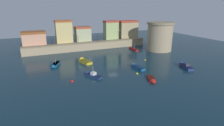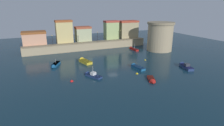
# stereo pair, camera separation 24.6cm
# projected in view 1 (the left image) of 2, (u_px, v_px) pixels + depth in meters

# --- Properties ---
(ground_plane) EXTENTS (128.04, 128.04, 0.00)m
(ground_plane) POSITION_uv_depth(u_px,v_px,m) (113.00, 67.00, 51.39)
(ground_plane) COLOR #112D3D
(quay_wall) EXTENTS (47.59, 2.83, 3.00)m
(quay_wall) POSITION_uv_depth(u_px,v_px,m) (89.00, 46.00, 70.66)
(quay_wall) COLOR tan
(quay_wall) RESTS_ON ground
(old_town_backdrop) EXTENTS (46.16, 5.56, 8.51)m
(old_town_backdrop) POSITION_uv_depth(u_px,v_px,m) (90.00, 32.00, 72.87)
(old_town_backdrop) COLOR tan
(old_town_backdrop) RESTS_ON ground
(fortress_tower) EXTENTS (9.95, 9.95, 10.61)m
(fortress_tower) POSITION_uv_depth(u_px,v_px,m) (160.00, 36.00, 68.64)
(fortress_tower) COLOR tan
(fortress_tower) RESTS_ON ground
(quay_lamp_0) EXTENTS (0.32, 0.32, 3.53)m
(quay_lamp_0) POSITION_uv_depth(u_px,v_px,m) (52.00, 38.00, 64.33)
(quay_lamp_0) COLOR black
(quay_lamp_0) RESTS_ON quay_wall
(quay_lamp_1) EXTENTS (0.32, 0.32, 3.07)m
(quay_lamp_1) POSITION_uv_depth(u_px,v_px,m) (78.00, 37.00, 68.00)
(quay_lamp_1) COLOR black
(quay_lamp_1) RESTS_ON quay_wall
(quay_lamp_2) EXTENTS (0.32, 0.32, 3.73)m
(quay_lamp_2) POSITION_uv_depth(u_px,v_px,m) (97.00, 35.00, 70.81)
(quay_lamp_2) COLOR black
(quay_lamp_2) RESTS_ON quay_wall
(quay_lamp_3) EXTENTS (0.32, 0.32, 3.78)m
(quay_lamp_3) POSITION_uv_depth(u_px,v_px,m) (120.00, 34.00, 74.60)
(quay_lamp_3) COLOR black
(quay_lamp_3) RESTS_ON quay_wall
(moored_boat_0) EXTENTS (3.33, 6.59, 1.79)m
(moored_boat_0) POSITION_uv_depth(u_px,v_px,m) (185.00, 66.00, 50.73)
(moored_boat_0) COLOR navy
(moored_boat_0) RESTS_ON ground
(moored_boat_1) EXTENTS (3.79, 5.60, 3.03)m
(moored_boat_1) POSITION_uv_depth(u_px,v_px,m) (91.00, 75.00, 44.29)
(moored_boat_1) COLOR navy
(moored_boat_1) RESTS_ON ground
(moored_boat_2) EXTENTS (3.37, 6.11, 1.80)m
(moored_boat_2) POSITION_uv_depth(u_px,v_px,m) (84.00, 61.00, 55.10)
(moored_boat_2) COLOR gold
(moored_boat_2) RESTS_ON ground
(moored_boat_3) EXTENTS (2.20, 5.71, 1.42)m
(moored_boat_3) POSITION_uv_depth(u_px,v_px,m) (136.00, 67.00, 50.19)
(moored_boat_3) COLOR #195689
(moored_boat_3) RESTS_ON ground
(moored_boat_4) EXTENTS (3.05, 4.59, 1.31)m
(moored_boat_4) POSITION_uv_depth(u_px,v_px,m) (152.00, 80.00, 41.36)
(moored_boat_4) COLOR red
(moored_boat_4) RESTS_ON ground
(moored_boat_5) EXTENTS (1.38, 6.17, 2.86)m
(moored_boat_5) POSITION_uv_depth(u_px,v_px,m) (132.00, 49.00, 71.26)
(moored_boat_5) COLOR red
(moored_boat_5) RESTS_ON ground
(moored_boat_6) EXTENTS (3.58, 5.46, 2.18)m
(moored_boat_6) POSITION_uv_depth(u_px,v_px,m) (55.00, 65.00, 51.44)
(moored_boat_6) COLOR #195689
(moored_boat_6) RESTS_ON ground
(mooring_buoy_0) EXTENTS (0.53, 0.53, 0.53)m
(mooring_buoy_0) POSITION_uv_depth(u_px,v_px,m) (145.00, 60.00, 57.45)
(mooring_buoy_0) COLOR yellow
(mooring_buoy_0) RESTS_ON ground
(mooring_buoy_1) EXTENTS (0.72, 0.72, 0.72)m
(mooring_buoy_1) POSITION_uv_depth(u_px,v_px,m) (72.00, 82.00, 41.21)
(mooring_buoy_1) COLOR red
(mooring_buoy_1) RESTS_ON ground
(mooring_buoy_2) EXTENTS (0.62, 0.62, 0.62)m
(mooring_buoy_2) POSITION_uv_depth(u_px,v_px,m) (137.00, 74.00, 45.89)
(mooring_buoy_2) COLOR yellow
(mooring_buoy_2) RESTS_ON ground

